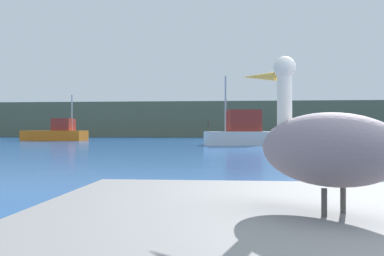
{
  "coord_description": "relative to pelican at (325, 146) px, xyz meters",
  "views": [
    {
      "loc": [
        -1.69,
        -2.46,
        1.05
      ],
      "look_at": [
        -3.32,
        15.79,
        1.12
      ],
      "focal_mm": 38.93,
      "sensor_mm": 36.0,
      "label": 1
    }
  ],
  "objects": [
    {
      "name": "hillside_backdrop",
      "position": [
        1.17,
        62.04,
        1.54
      ],
      "size": [
        140.0,
        13.69,
        5.0
      ],
      "primitive_type": "cube",
      "color": "#5B664C",
      "rests_on": "ground"
    },
    {
      "name": "pelican",
      "position": [
        0.0,
        0.0,
        0.0
      ],
      "size": [
        0.91,
        1.08,
        0.9
      ],
      "rotation": [
        0.0,
        0.0,
        2.23
      ],
      "color": "gray",
      "rests_on": "pier_dock"
    },
    {
      "name": "fishing_boat_orange",
      "position": [
        -16.83,
        35.69,
        -0.26
      ],
      "size": [
        6.39,
        2.71,
        4.3
      ],
      "rotation": [
        0.0,
        0.0,
        -0.15
      ],
      "color": "orange",
      "rests_on": "ground"
    },
    {
      "name": "fishing_boat_white",
      "position": [
        0.95,
        26.14,
        -0.16
      ],
      "size": [
        6.85,
        3.63,
        4.65
      ],
      "rotation": [
        0.0,
        0.0,
        3.37
      ],
      "color": "white",
      "rests_on": "ground"
    },
    {
      "name": "mooring_buoy",
      "position": [
        1.67,
        7.36,
        -0.58
      ],
      "size": [
        0.77,
        0.77,
        0.77
      ],
      "primitive_type": "sphere",
      "color": "#E54C19",
      "rests_on": "ground"
    }
  ]
}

